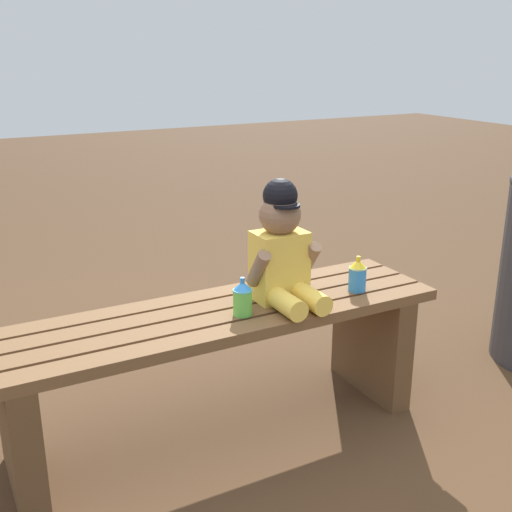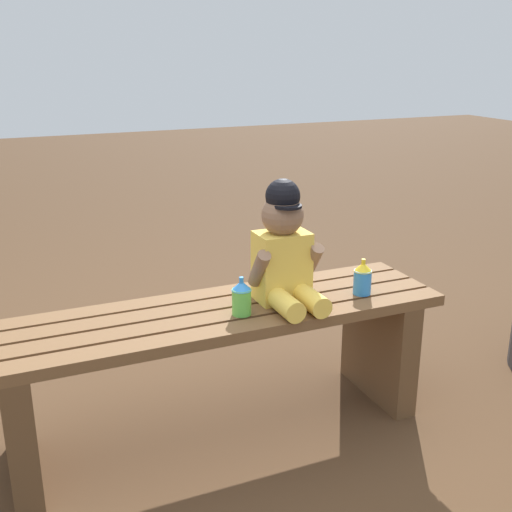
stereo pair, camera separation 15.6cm
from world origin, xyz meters
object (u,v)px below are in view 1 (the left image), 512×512
(park_bench, at_px, (218,353))
(sippy_cup_left, at_px, (243,297))
(child_figure, at_px, (282,249))
(sippy_cup_right, at_px, (358,275))

(park_bench, relative_size, sippy_cup_left, 12.05)
(park_bench, distance_m, sippy_cup_left, 0.22)
(child_figure, distance_m, sippy_cup_left, 0.21)
(child_figure, height_order, sippy_cup_left, child_figure)
(sippy_cup_left, relative_size, sippy_cup_right, 1.00)
(sippy_cup_right, bearing_deg, child_figure, 169.79)
(sippy_cup_left, distance_m, sippy_cup_right, 0.44)
(park_bench, height_order, child_figure, child_figure)
(child_figure, distance_m, sippy_cup_right, 0.30)
(sippy_cup_right, bearing_deg, sippy_cup_left, 180.00)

